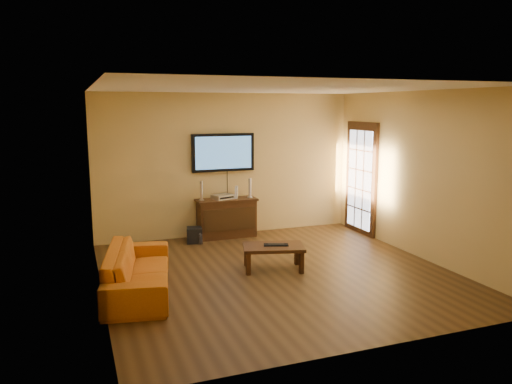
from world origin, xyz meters
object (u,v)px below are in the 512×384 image
media_console (227,218)px  av_receiver (223,197)px  speaker_left (201,192)px  speaker_right (250,189)px  game_console (236,192)px  subwoofer (195,235)px  television (223,153)px  sofa (138,263)px  coffee_table (273,249)px  bottle (200,239)px  keyboard (276,245)px

media_console → av_receiver: 0.41m
speaker_left → av_receiver: speaker_left is taller
speaker_left → speaker_right: size_ratio=0.98×
game_console → subwoofer: game_console is taller
speaker_left → game_console: speaker_left is taller
speaker_left → subwoofer: 0.80m
television → av_receiver: size_ratio=3.26×
speaker_right → subwoofer: 1.37m
sofa → coffee_table: bearing=-74.0°
television → game_console: 0.79m
game_console → sofa: bearing=-108.6°
sofa → av_receiver: (1.87, 2.32, 0.38)m
media_console → coffee_table: 2.10m
speaker_right → av_receiver: (-0.53, 0.03, -0.13)m
media_console → speaker_left: (-0.48, 0.01, 0.53)m
speaker_right → media_console: bearing=178.8°
game_console → subwoofer: size_ratio=0.82×
bottle → television: bearing=41.0°
speaker_right → av_receiver: size_ratio=0.99×
sofa → bottle: size_ratio=9.81×
television → speaker_left: television is taller
av_receiver → keyboard: av_receiver is taller
media_console → game_console: size_ratio=5.05×
television → av_receiver: television is taller
av_receiver → media_console: bearing=-39.0°
media_console → speaker_right: (0.46, -0.01, 0.53)m
speaker_right → game_console: (-0.26, 0.03, -0.06)m
media_console → television: size_ratio=0.94×
coffee_table → sofa: bearing=-174.4°
television → coffee_table: television is taller
sofa → subwoofer: 2.49m
coffee_table → subwoofer: (-0.76, 1.93, -0.19)m
game_console → coffee_table: bearing=-68.9°
sofa → game_console: size_ratio=8.93×
av_receiver → keyboard: 2.17m
coffee_table → subwoofer: coffee_table is taller
sofa → speaker_left: (1.46, 2.31, 0.50)m
media_console → bottle: 0.74m
speaker_left → media_console: bearing=-1.1°
speaker_right → keyboard: speaker_right is taller
av_receiver → subwoofer: size_ratio=1.34×
av_receiver → keyboard: (0.20, -2.13, -0.39)m
keyboard → television: bearing=93.4°
bottle → speaker_left: bearing=70.8°
keyboard → game_console: bearing=88.1°
coffee_table → sofa: (-2.03, -0.20, 0.07)m
speaker_right → av_receiver: bearing=176.4°
television → subwoofer: 1.64m
coffee_table → keyboard: 0.08m
coffee_table → av_receiver: size_ratio=2.76×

